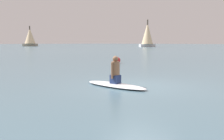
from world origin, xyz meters
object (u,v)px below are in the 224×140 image
Objects in this scene: person_paddler at (115,71)px; buoy_marker at (117,60)px; surfboard at (115,85)px; sailboat_distant at (147,34)px; sailboat_center_horizon at (30,37)px.

person_paddler is 2.17× the size of buoy_marker.
person_paddler reaches higher than buoy_marker.
surfboard is 0.53m from person_paddler.
sailboat_distant reaches higher than buoy_marker.
person_paddler is at bearing -118.56° from sailboat_distant.
person_paddler reaches higher than surfboard.
person_paddler is 0.13× the size of sailboat_center_horizon.
buoy_marker is (8.06, 6.63, 0.17)m from surfboard.
surfboard is at bearing 93.27° from sailboat_center_horizon.
sailboat_distant is at bearing 146.02° from sailboat_center_horizon.
sailboat_distant is (65.84, 41.60, 4.25)m from surfboard.
sailboat_center_horizon is at bearing 63.47° from buoy_marker.
surfboard is 0.30× the size of sailboat_distant.
person_paddler is 77.97m from sailboat_distant.
sailboat_distant is (18.86, -42.98, 0.52)m from sailboat_center_horizon.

